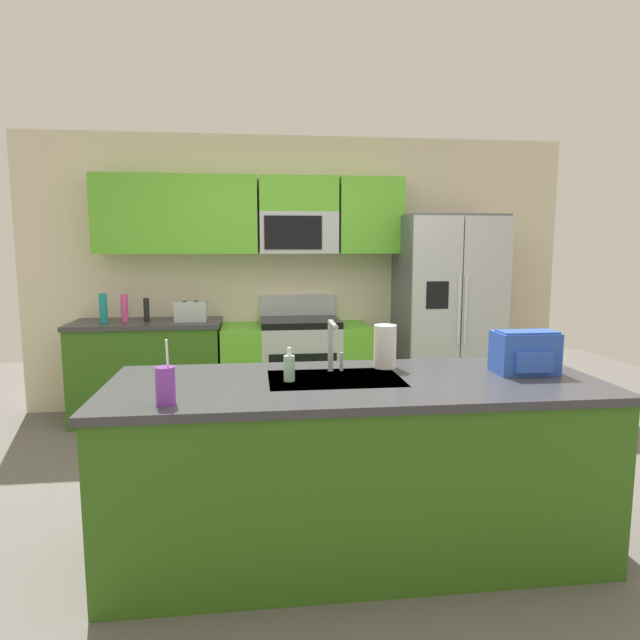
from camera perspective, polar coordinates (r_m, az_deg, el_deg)
ground_plane at (r=3.65m, az=0.88°, el=-17.88°), size 9.00×9.00×0.00m
kitchen_wall_unit at (r=5.35m, az=-3.64°, el=6.59°), size 5.20×0.43×2.60m
back_counter at (r=5.27m, az=-17.26°, el=-4.96°), size 1.32×0.63×0.90m
range_oven at (r=5.20m, az=-2.47°, el=-4.87°), size 1.36×0.61×1.10m
refrigerator at (r=5.35m, az=12.94°, el=0.53°), size 0.90×0.76×1.85m
island_counter at (r=2.96m, az=3.65°, el=-14.62°), size 2.48×0.96×0.90m
toaster at (r=5.08m, az=-13.18°, el=0.88°), size 0.28×0.16×0.18m
pepper_mill at (r=5.18m, az=-17.45°, el=1.03°), size 0.05×0.05×0.21m
bottle_pink at (r=5.22m, az=-19.50°, el=1.18°), size 0.06×0.06×0.24m
bottle_teal at (r=5.21m, az=-21.44°, el=1.14°), size 0.07×0.07×0.26m
sink_faucet at (r=2.96m, az=1.29°, el=-2.21°), size 0.08×0.21×0.28m
drink_cup_purple at (r=2.47m, az=-15.64°, el=-6.49°), size 0.08×0.08×0.28m
soap_dispenser at (r=2.79m, az=-3.20°, el=-4.93°), size 0.06×0.06×0.17m
paper_towel_roll at (r=3.09m, az=6.72°, el=-2.72°), size 0.12×0.12×0.24m
backpack at (r=3.14m, az=20.39°, el=-3.05°), size 0.32×0.22×0.23m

